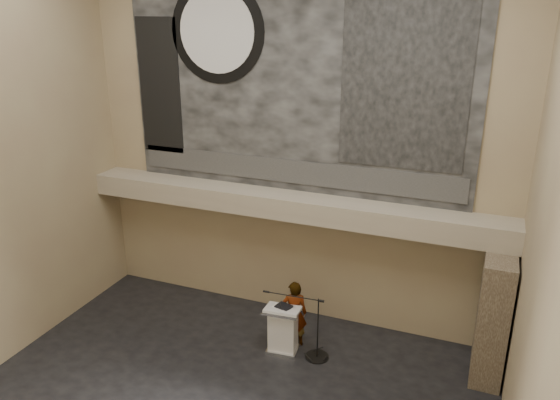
% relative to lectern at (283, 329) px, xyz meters
% --- Properties ---
extents(wall_back, '(10.00, 0.02, 8.50)m').
position_rel_lectern_xyz_m(wall_back, '(-0.44, 1.74, 3.70)').
color(wall_back, '#8A7358').
rests_on(wall_back, floor).
extents(wall_front, '(10.00, 0.02, 8.50)m').
position_rel_lectern_xyz_m(wall_front, '(-0.44, -6.26, 3.70)').
color(wall_front, '#8A7358').
rests_on(wall_front, floor).
extents(wall_right, '(0.02, 8.00, 8.50)m').
position_rel_lectern_xyz_m(wall_right, '(4.56, -2.26, 3.70)').
color(wall_right, '#8A7358').
rests_on(wall_right, floor).
extents(soffit, '(10.00, 0.80, 0.50)m').
position_rel_lectern_xyz_m(soffit, '(-0.44, 1.34, 2.40)').
color(soffit, gray).
rests_on(soffit, wall_back).
extents(sprinkler_left, '(0.04, 0.04, 0.06)m').
position_rel_lectern_xyz_m(sprinkler_left, '(-2.04, 1.29, 2.12)').
color(sprinkler_left, '#B2893D').
rests_on(sprinkler_left, soffit).
extents(sprinkler_right, '(0.04, 0.04, 0.06)m').
position_rel_lectern_xyz_m(sprinkler_right, '(1.46, 1.29, 2.12)').
color(sprinkler_right, '#B2893D').
rests_on(sprinkler_right, soffit).
extents(banner, '(8.00, 0.05, 5.00)m').
position_rel_lectern_xyz_m(banner, '(-0.44, 1.71, 5.15)').
color(banner, black).
rests_on(banner, wall_back).
extents(banner_text_strip, '(7.76, 0.02, 0.55)m').
position_rel_lectern_xyz_m(banner_text_strip, '(-0.44, 1.67, 3.10)').
color(banner_text_strip, '#303030').
rests_on(banner_text_strip, banner).
extents(banner_clock_rim, '(2.30, 0.02, 2.30)m').
position_rel_lectern_xyz_m(banner_clock_rim, '(-2.24, 1.67, 6.15)').
color(banner_clock_rim, black).
rests_on(banner_clock_rim, banner).
extents(banner_clock_face, '(1.84, 0.02, 1.84)m').
position_rel_lectern_xyz_m(banner_clock_face, '(-2.24, 1.65, 6.15)').
color(banner_clock_face, silver).
rests_on(banner_clock_face, banner).
extents(banner_building_print, '(2.60, 0.02, 3.60)m').
position_rel_lectern_xyz_m(banner_building_print, '(1.96, 1.67, 5.25)').
color(banner_building_print, black).
rests_on(banner_building_print, banner).
extents(banner_brick_print, '(1.10, 0.02, 3.20)m').
position_rel_lectern_xyz_m(banner_brick_print, '(-3.84, 1.67, 4.85)').
color(banner_brick_print, black).
rests_on(banner_brick_print, banner).
extents(stone_pier, '(0.60, 1.40, 2.70)m').
position_rel_lectern_xyz_m(stone_pier, '(4.21, 0.89, 0.80)').
color(stone_pier, '#44372A').
rests_on(stone_pier, floor).
extents(lectern, '(0.80, 0.60, 1.14)m').
position_rel_lectern_xyz_m(lectern, '(0.00, 0.00, 0.00)').
color(lectern, silver).
rests_on(lectern, floor).
extents(binder, '(0.38, 0.34, 0.04)m').
position_rel_lectern_xyz_m(binder, '(0.01, 0.03, 0.56)').
color(binder, black).
rests_on(binder, lectern).
extents(papers, '(0.26, 0.32, 0.00)m').
position_rel_lectern_xyz_m(papers, '(-0.13, -0.04, 0.55)').
color(papers, silver).
rests_on(papers, lectern).
extents(speaker_person, '(0.67, 0.56, 1.57)m').
position_rel_lectern_xyz_m(speaker_person, '(0.13, 0.35, 0.23)').
color(speaker_person, white).
rests_on(speaker_person, floor).
extents(mic_stand, '(1.49, 0.52, 1.45)m').
position_rel_lectern_xyz_m(mic_stand, '(0.73, 0.05, -0.34)').
color(mic_stand, black).
rests_on(mic_stand, floor).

